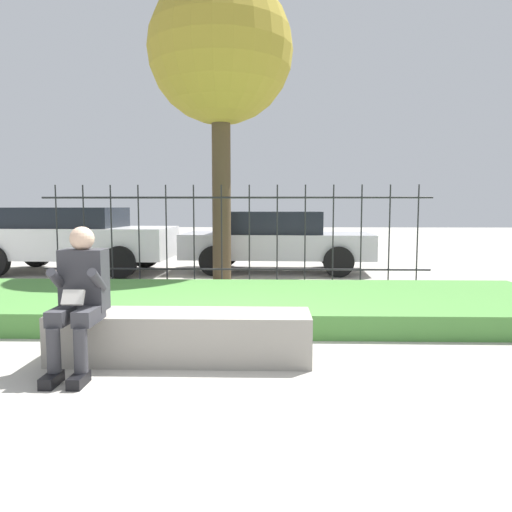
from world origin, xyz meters
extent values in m
plane|color=#A8A399|center=(0.00, 0.00, 0.00)|extent=(60.00, 60.00, 0.00)
cube|color=gray|center=(-0.24, 0.00, 0.23)|extent=(2.38, 0.57, 0.45)
cube|color=slate|center=(-0.24, 0.00, 0.04)|extent=(2.29, 0.52, 0.08)
cube|color=black|center=(-1.16, -0.68, 0.04)|extent=(0.11, 0.26, 0.09)
cylinder|color=#38383D|center=(-1.16, -0.62, 0.27)|extent=(0.11, 0.11, 0.36)
cube|color=#38383D|center=(-1.16, -0.41, 0.51)|extent=(0.15, 0.42, 0.13)
cube|color=black|center=(-0.94, -0.68, 0.04)|extent=(0.11, 0.26, 0.09)
cylinder|color=#38383D|center=(-0.94, -0.62, 0.27)|extent=(0.11, 0.11, 0.36)
cube|color=#38383D|center=(-0.94, -0.41, 0.51)|extent=(0.15, 0.42, 0.13)
cube|color=#333338|center=(-1.05, -0.20, 0.78)|extent=(0.38, 0.24, 0.54)
sphere|color=#DBB293|center=(-1.05, -0.22, 1.15)|extent=(0.21, 0.21, 0.21)
cylinder|color=#333338|center=(-1.22, -0.36, 0.80)|extent=(0.08, 0.29, 0.24)
cylinder|color=#333338|center=(-0.88, -0.36, 0.80)|extent=(0.08, 0.29, 0.24)
cube|color=beige|center=(-1.05, -0.46, 0.67)|extent=(0.18, 0.09, 0.13)
cube|color=#4C893D|center=(0.00, 2.02, 0.14)|extent=(8.61, 2.65, 0.27)
cylinder|color=#232326|center=(0.00, 3.94, 0.36)|extent=(6.61, 0.03, 0.03)
cylinder|color=#232326|center=(0.00, 3.94, 1.58)|extent=(6.61, 0.03, 0.03)
cylinder|color=#232326|center=(-3.07, 3.94, 0.90)|extent=(0.02, 0.02, 1.79)
cylinder|color=#232326|center=(-2.60, 3.94, 0.90)|extent=(0.02, 0.02, 1.79)
cylinder|color=#232326|center=(-2.13, 3.94, 0.90)|extent=(0.02, 0.02, 1.79)
cylinder|color=#232326|center=(-1.65, 3.94, 0.90)|extent=(0.02, 0.02, 1.79)
cylinder|color=#232326|center=(-1.18, 3.94, 0.90)|extent=(0.02, 0.02, 1.79)
cylinder|color=#232326|center=(-0.71, 3.94, 0.90)|extent=(0.02, 0.02, 1.79)
cylinder|color=#232326|center=(-0.24, 3.94, 0.90)|extent=(0.02, 0.02, 1.79)
cylinder|color=#232326|center=(0.24, 3.94, 0.90)|extent=(0.02, 0.02, 1.79)
cylinder|color=#232326|center=(0.71, 3.94, 0.90)|extent=(0.02, 0.02, 1.79)
cylinder|color=#232326|center=(1.18, 3.94, 0.90)|extent=(0.02, 0.02, 1.79)
cylinder|color=#232326|center=(1.65, 3.94, 0.90)|extent=(0.02, 0.02, 1.79)
cylinder|color=#232326|center=(2.13, 3.94, 0.90)|extent=(0.02, 0.02, 1.79)
cylinder|color=#232326|center=(2.60, 3.94, 0.90)|extent=(0.02, 0.02, 1.79)
cylinder|color=#232326|center=(3.07, 3.94, 0.90)|extent=(0.02, 0.02, 1.79)
cube|color=#B7B7BC|center=(0.75, 6.50, 0.58)|extent=(4.18, 1.93, 0.53)
cube|color=black|center=(0.58, 6.50, 1.08)|extent=(2.33, 1.63, 0.48)
cylinder|color=black|center=(1.98, 5.59, 0.31)|extent=(0.63, 0.23, 0.62)
cylinder|color=black|center=(2.06, 7.29, 0.31)|extent=(0.63, 0.23, 0.62)
cylinder|color=black|center=(-0.56, 5.71, 0.31)|extent=(0.63, 0.23, 0.62)
cylinder|color=black|center=(-0.48, 7.40, 0.31)|extent=(0.63, 0.23, 0.62)
cube|color=silver|center=(-3.67, 6.20, 0.65)|extent=(4.30, 1.96, 0.65)
cube|color=black|center=(-3.84, 6.21, 1.19)|extent=(2.38, 1.68, 0.43)
cylinder|color=black|center=(-2.39, 5.27, 0.33)|extent=(0.66, 0.22, 0.65)
cylinder|color=black|center=(-2.33, 7.04, 0.33)|extent=(0.66, 0.22, 0.65)
cylinder|color=black|center=(-4.95, 7.14, 0.33)|extent=(0.66, 0.22, 0.65)
cylinder|color=#4C3D28|center=(-0.35, 5.10, 1.79)|extent=(0.36, 0.36, 3.58)
sphere|color=olive|center=(-0.35, 5.10, 4.33)|extent=(2.71, 2.71, 2.71)
camera|label=1|loc=(0.58, -4.50, 1.42)|focal=35.00mm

